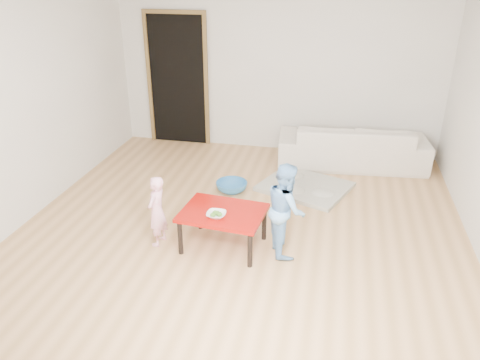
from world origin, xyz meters
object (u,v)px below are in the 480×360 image
(child_pink, at_px, (157,211))
(basin, at_px, (232,187))
(child_blue, at_px, (286,209))
(red_table, at_px, (223,229))
(sofa, at_px, (352,145))
(bowl, at_px, (216,215))

(child_pink, xyz_separation_m, basin, (0.48, 1.39, -0.33))
(child_blue, bearing_deg, red_table, 76.12)
(sofa, distance_m, bowl, 3.02)
(red_table, xyz_separation_m, child_blue, (0.64, 0.06, 0.28))
(child_pink, bearing_deg, red_table, 104.53)
(bowl, bearing_deg, red_table, 73.90)
(red_table, bearing_deg, sofa, 62.70)
(sofa, xyz_separation_m, bowl, (-1.36, -2.69, 0.14))
(child_pink, xyz_separation_m, child_blue, (1.34, 0.15, 0.10))
(sofa, xyz_separation_m, child_pink, (-2.02, -2.65, 0.08))
(sofa, distance_m, child_blue, 2.60)
(sofa, bearing_deg, child_blue, 69.65)
(red_table, distance_m, child_pink, 0.72)
(bowl, relative_size, basin, 0.47)
(red_table, distance_m, basin, 1.33)
(red_table, distance_m, child_blue, 0.71)
(sofa, height_order, child_blue, child_blue)
(child_blue, bearing_deg, basin, 15.27)
(red_table, bearing_deg, child_pink, -172.68)
(sofa, distance_m, red_table, 2.89)
(red_table, xyz_separation_m, bowl, (-0.04, -0.13, 0.24))
(bowl, relative_size, child_pink, 0.25)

